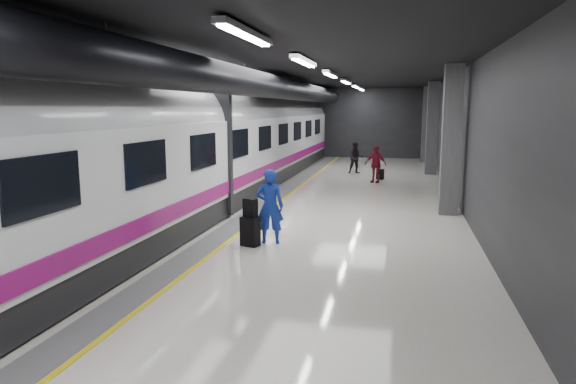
# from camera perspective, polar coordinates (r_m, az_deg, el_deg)

# --- Properties ---
(ground) EXTENTS (40.00, 40.00, 0.00)m
(ground) POSITION_cam_1_polar(r_m,az_deg,el_deg) (14.86, 0.15, -3.20)
(ground) COLOR silver
(ground) RESTS_ON ground
(platform_hall) EXTENTS (10.02, 40.02, 4.51)m
(platform_hall) POSITION_cam_1_polar(r_m,az_deg,el_deg) (15.50, -0.13, 10.49)
(platform_hall) COLOR black
(platform_hall) RESTS_ON ground
(train) EXTENTS (3.05, 38.00, 4.05)m
(train) POSITION_cam_1_polar(r_m,az_deg,el_deg) (15.56, -11.65, 4.89)
(train) COLOR black
(train) RESTS_ON ground
(traveler_main) EXTENTS (0.72, 0.53, 1.80)m
(traveler_main) POSITION_cam_1_polar(r_m,az_deg,el_deg) (12.25, -2.02, -1.59)
(traveler_main) COLOR #1B30CE
(traveler_main) RESTS_ON ground
(suitcase_main) EXTENTS (0.49, 0.39, 0.69)m
(suitcase_main) POSITION_cam_1_polar(r_m,az_deg,el_deg) (12.14, -4.23, -4.38)
(suitcase_main) COLOR black
(suitcase_main) RESTS_ON ground
(shoulder_bag) EXTENTS (0.37, 0.29, 0.44)m
(shoulder_bag) POSITION_cam_1_polar(r_m,az_deg,el_deg) (12.03, -4.21, -1.75)
(shoulder_bag) COLOR black
(shoulder_bag) RESTS_ON suitcase_main
(traveler_far_a) EXTENTS (0.88, 0.75, 1.58)m
(traveler_far_a) POSITION_cam_1_polar(r_m,az_deg,el_deg) (25.77, 7.55, 3.81)
(traveler_far_a) COLOR black
(traveler_far_a) RESTS_ON ground
(traveler_far_b) EXTENTS (1.03, 0.69, 1.62)m
(traveler_far_b) POSITION_cam_1_polar(r_m,az_deg,el_deg) (22.72, 9.70, 3.08)
(traveler_far_b) COLOR maroon
(traveler_far_b) RESTS_ON ground
(suitcase_far) EXTENTS (0.36, 0.28, 0.48)m
(suitcase_far) POSITION_cam_1_polar(r_m,az_deg,el_deg) (23.86, 10.21, 1.97)
(suitcase_far) COLOR black
(suitcase_far) RESTS_ON ground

